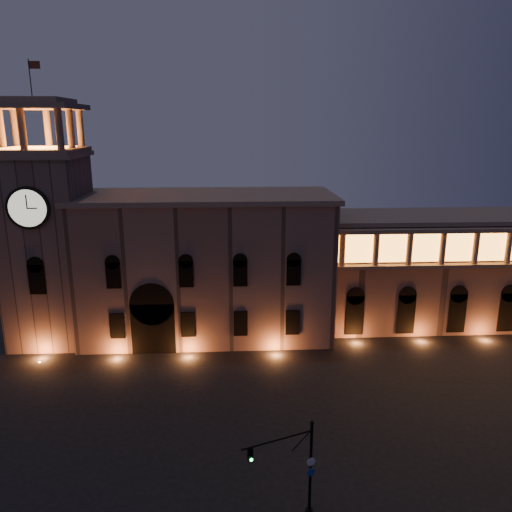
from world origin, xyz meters
name	(u,v)px	position (x,y,z in m)	size (l,w,h in m)	color
ground	(222,434)	(0.00, 0.00, 0.00)	(160.00, 160.00, 0.00)	black
government_building	(206,265)	(-2.08, 21.93, 8.77)	(30.80, 12.80, 17.60)	#77594E
clock_tower	(48,239)	(-20.50, 20.98, 12.50)	(9.80, 9.80, 32.40)	#77594E
colonnade_wing	(467,268)	(32.00, 23.92, 7.33)	(40.60, 11.50, 14.50)	brown
traffic_light	(299,469)	(5.26, -9.54, 3.76)	(4.93, 2.09, 7.15)	black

